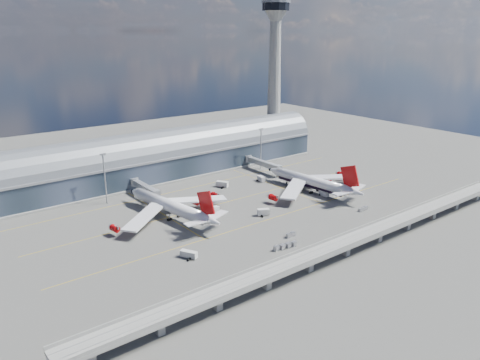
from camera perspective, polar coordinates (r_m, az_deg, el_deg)
ground at (r=221.18m, az=1.81°, el=-4.03°), size 500.00×500.00×0.00m
taxi_lines at (r=237.48m, az=-1.58°, el=-2.47°), size 200.00×80.12×0.01m
terminal at (r=279.17m, az=-8.41°, el=2.88°), size 200.00×30.00×28.00m
control_tower at (r=325.27m, az=4.22°, el=12.33°), size 19.00×19.00×103.00m
guideway at (r=183.62m, az=12.90°, el=-7.42°), size 220.00×8.50×7.20m
floodlight_mast_left at (r=238.05m, az=-16.16°, el=0.33°), size 3.00×0.70×25.70m
floodlight_mast_right at (r=287.95m, az=2.56°, el=3.98°), size 3.00×0.70×25.70m
airliner_left at (r=215.65m, az=-8.31°, el=-3.22°), size 60.44×63.59×19.40m
airliner_right at (r=251.69m, az=8.78°, el=-0.25°), size 60.33×63.07×20.00m
jet_bridge_left at (r=246.20m, az=-11.67°, el=-0.82°), size 4.40×28.00×7.25m
jet_bridge_right at (r=285.61m, az=2.63°, el=2.11°), size 4.40×32.00×7.25m
service_truck_0 at (r=179.82m, az=-6.27°, el=-8.99°), size 5.04×6.88×2.75m
service_truck_1 at (r=217.80m, az=2.86°, el=-3.94°), size 6.08×4.76×3.20m
service_truck_2 at (r=219.38m, az=-3.53°, el=-3.79°), size 8.81×3.50×3.11m
service_truck_3 at (r=246.60m, az=10.18°, el=-1.62°), size 2.76×5.96×2.81m
service_truck_4 at (r=266.65m, az=2.59°, el=0.15°), size 3.30×5.57×3.04m
service_truck_5 at (r=256.88m, az=-2.18°, el=-0.51°), size 5.52×7.02×3.21m
cargo_train_0 at (r=197.32m, az=6.19°, el=-6.65°), size 4.93×1.94×1.64m
cargo_train_1 at (r=187.09m, az=5.55°, el=-8.01°), size 11.08×3.30×1.83m
cargo_train_2 at (r=231.57m, az=14.79°, el=-3.42°), size 6.58×1.79×1.45m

